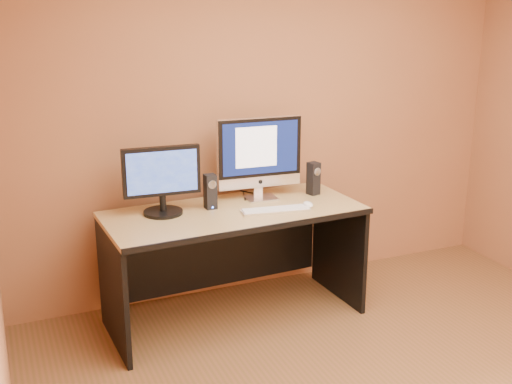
% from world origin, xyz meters
% --- Properties ---
extents(walls, '(4.00, 4.00, 2.60)m').
position_xyz_m(walls, '(0.00, 0.00, 1.30)').
color(walls, '#945F3C').
rests_on(walls, ground).
extents(desk, '(1.79, 0.84, 0.81)m').
position_xyz_m(desk, '(-0.47, 1.50, 0.41)').
color(desk, tan).
rests_on(desk, ground).
extents(imac, '(0.64, 0.27, 0.60)m').
position_xyz_m(imac, '(-0.19, 1.67, 1.11)').
color(imac, silver).
rests_on(imac, desk).
extents(second_monitor, '(0.54, 0.29, 0.46)m').
position_xyz_m(second_monitor, '(-0.93, 1.61, 1.04)').
color(second_monitor, black).
rests_on(second_monitor, desk).
extents(speaker_left, '(0.08, 0.08, 0.24)m').
position_xyz_m(speaker_left, '(-0.60, 1.60, 0.93)').
color(speaker_left, black).
rests_on(speaker_left, desk).
extents(speaker_right, '(0.09, 0.09, 0.24)m').
position_xyz_m(speaker_right, '(0.21, 1.62, 0.93)').
color(speaker_right, black).
rests_on(speaker_right, desk).
extents(keyboard, '(0.48, 0.20, 0.02)m').
position_xyz_m(keyboard, '(-0.22, 1.37, 0.82)').
color(keyboard, silver).
rests_on(keyboard, desk).
extents(mouse, '(0.08, 0.12, 0.04)m').
position_xyz_m(mouse, '(0.03, 1.36, 0.83)').
color(mouse, white).
rests_on(mouse, desk).
extents(cable_a, '(0.14, 0.21, 0.01)m').
position_xyz_m(cable_a, '(-0.20, 1.80, 0.82)').
color(cable_a, black).
rests_on(cable_a, desk).
extents(cable_b, '(0.07, 0.19, 0.01)m').
position_xyz_m(cable_b, '(-0.29, 1.76, 0.82)').
color(cable_b, black).
rests_on(cable_b, desk).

